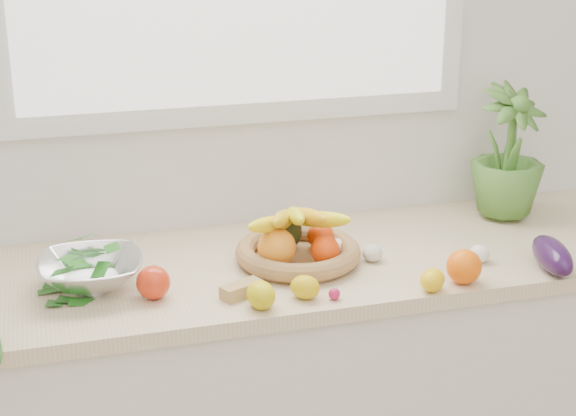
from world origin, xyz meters
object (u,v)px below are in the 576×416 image
object	(u,v)px
apple	(153,283)
fruit_basket	(297,245)
potted_herb	(508,150)
eggplant	(552,255)
colander_with_spinach	(90,265)

from	to	relation	value
apple	fruit_basket	size ratio (longest dim) A/B	0.22
apple	potted_herb	world-z (taller)	potted_herb
eggplant	fruit_basket	bearing A→B (deg)	159.59
apple	eggplant	distance (m)	1.00
potted_herb	colander_with_spinach	distance (m)	1.22
apple	colander_with_spinach	size ratio (longest dim) A/B	0.30
eggplant	potted_herb	world-z (taller)	potted_herb
eggplant	fruit_basket	distance (m)	0.64
eggplant	apple	bearing A→B (deg)	173.54
potted_herb	fruit_basket	bearing A→B (deg)	-166.96
eggplant	colander_with_spinach	world-z (taller)	colander_with_spinach
apple	potted_herb	distance (m)	1.11
apple	fruit_basket	xyz separation A→B (m)	(0.38, 0.11, 0.01)
colander_with_spinach	eggplant	bearing A→B (deg)	-10.09
apple	colander_with_spinach	distance (m)	0.16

